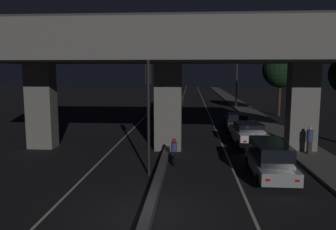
{
  "coord_description": "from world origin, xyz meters",
  "views": [
    {
      "loc": [
        1.42,
        -10.91,
        5.08
      ],
      "look_at": [
        -0.41,
        15.71,
        1.5
      ],
      "focal_mm": 35.0,
      "sensor_mm": 36.0,
      "label": 1
    }
  ],
  "objects_px": {
    "car_dark_green_lead_oncoming": "(159,109)",
    "car_dark_green_third": "(236,121)",
    "car_white_second": "(248,133)",
    "traffic_light_left_of_median": "(149,98)",
    "car_silver_second_oncoming": "(166,100)",
    "street_lamp": "(234,76)",
    "motorcycle_white_filtering_mid": "(179,130)",
    "motorcycle_black_filtering_near": "(174,152)",
    "car_dark_red_third_oncoming": "(174,94)",
    "pedestrian_on_sidewalk": "(310,141)",
    "car_silver_lead": "(270,159)"
  },
  "relations": [
    {
      "from": "street_lamp",
      "to": "pedestrian_on_sidewalk",
      "type": "height_order",
      "value": "street_lamp"
    },
    {
      "from": "car_dark_green_lead_oncoming",
      "to": "motorcycle_white_filtering_mid",
      "type": "height_order",
      "value": "car_dark_green_lead_oncoming"
    },
    {
      "from": "car_silver_second_oncoming",
      "to": "car_white_second",
      "type": "bearing_deg",
      "value": 16.8
    },
    {
      "from": "car_white_second",
      "to": "car_dark_green_third",
      "type": "bearing_deg",
      "value": -2.38
    },
    {
      "from": "pedestrian_on_sidewalk",
      "to": "car_dark_green_third",
      "type": "bearing_deg",
      "value": 109.1
    },
    {
      "from": "motorcycle_black_filtering_near",
      "to": "car_silver_lead",
      "type": "bearing_deg",
      "value": -116.48
    },
    {
      "from": "traffic_light_left_of_median",
      "to": "car_dark_red_third_oncoming",
      "type": "xyz_separation_m",
      "value": [
        -1.16,
        46.34,
        -3.08
      ]
    },
    {
      "from": "car_dark_green_third",
      "to": "motorcycle_white_filtering_mid",
      "type": "xyz_separation_m",
      "value": [
        -4.88,
        -3.97,
        -0.17
      ]
    },
    {
      "from": "car_dark_green_third",
      "to": "pedestrian_on_sidewalk",
      "type": "distance_m",
      "value": 9.42
    },
    {
      "from": "traffic_light_left_of_median",
      "to": "car_dark_green_lead_oncoming",
      "type": "distance_m",
      "value": 21.19
    },
    {
      "from": "traffic_light_left_of_median",
      "to": "car_silver_second_oncoming",
      "type": "height_order",
      "value": "traffic_light_left_of_median"
    },
    {
      "from": "motorcycle_white_filtering_mid",
      "to": "car_dark_green_third",
      "type": "bearing_deg",
      "value": -53.95
    },
    {
      "from": "car_silver_lead",
      "to": "pedestrian_on_sidewalk",
      "type": "xyz_separation_m",
      "value": [
        3.25,
        3.96,
        0.09
      ]
    },
    {
      "from": "car_silver_lead",
      "to": "car_dark_red_third_oncoming",
      "type": "relative_size",
      "value": 1.05
    },
    {
      "from": "pedestrian_on_sidewalk",
      "to": "car_dark_green_lead_oncoming",
      "type": "bearing_deg",
      "value": 122.17
    },
    {
      "from": "car_dark_green_lead_oncoming",
      "to": "motorcycle_black_filtering_near",
      "type": "relative_size",
      "value": 2.62
    },
    {
      "from": "car_white_second",
      "to": "car_dark_green_lead_oncoming",
      "type": "xyz_separation_m",
      "value": [
        -7.49,
        13.96,
        0.04
      ]
    },
    {
      "from": "car_silver_lead",
      "to": "car_dark_green_third",
      "type": "xyz_separation_m",
      "value": [
        0.17,
        12.86,
        -0.12
      ]
    },
    {
      "from": "traffic_light_left_of_median",
      "to": "car_dark_green_third",
      "type": "bearing_deg",
      "value": 65.03
    },
    {
      "from": "car_dark_green_lead_oncoming",
      "to": "car_silver_lead",
      "type": "bearing_deg",
      "value": 21.4
    },
    {
      "from": "car_silver_second_oncoming",
      "to": "car_dark_red_third_oncoming",
      "type": "relative_size",
      "value": 0.98
    },
    {
      "from": "traffic_light_left_of_median",
      "to": "car_white_second",
      "type": "relative_size",
      "value": 1.17
    },
    {
      "from": "traffic_light_left_of_median",
      "to": "car_silver_lead",
      "type": "height_order",
      "value": "traffic_light_left_of_median"
    },
    {
      "from": "car_silver_lead",
      "to": "car_silver_second_oncoming",
      "type": "bearing_deg",
      "value": 13.62
    },
    {
      "from": "car_dark_green_third",
      "to": "pedestrian_on_sidewalk",
      "type": "relative_size",
      "value": 2.93
    },
    {
      "from": "traffic_light_left_of_median",
      "to": "car_white_second",
      "type": "xyz_separation_m",
      "value": [
        6.0,
        6.97,
        -2.98
      ]
    },
    {
      "from": "traffic_light_left_of_median",
      "to": "car_white_second",
      "type": "distance_m",
      "value": 9.67
    },
    {
      "from": "car_dark_green_lead_oncoming",
      "to": "car_dark_green_third",
      "type": "bearing_deg",
      "value": 45.33
    },
    {
      "from": "traffic_light_left_of_median",
      "to": "car_dark_green_lead_oncoming",
      "type": "bearing_deg",
      "value": 94.07
    },
    {
      "from": "traffic_light_left_of_median",
      "to": "street_lamp",
      "type": "distance_m",
      "value": 31.36
    },
    {
      "from": "motorcycle_black_filtering_near",
      "to": "traffic_light_left_of_median",
      "type": "bearing_deg",
      "value": 150.53
    },
    {
      "from": "street_lamp",
      "to": "car_dark_green_lead_oncoming",
      "type": "distance_m",
      "value": 13.84
    },
    {
      "from": "car_silver_lead",
      "to": "traffic_light_left_of_median",
      "type": "bearing_deg",
      "value": 91.75
    },
    {
      "from": "motorcycle_white_filtering_mid",
      "to": "car_dark_red_third_oncoming",
      "type": "bearing_deg",
      "value": 0.47
    },
    {
      "from": "car_white_second",
      "to": "car_silver_second_oncoming",
      "type": "relative_size",
      "value": 1.1
    },
    {
      "from": "car_dark_green_third",
      "to": "car_dark_green_lead_oncoming",
      "type": "height_order",
      "value": "car_dark_green_lead_oncoming"
    },
    {
      "from": "car_silver_lead",
      "to": "car_white_second",
      "type": "bearing_deg",
      "value": -0.36
    },
    {
      "from": "car_dark_green_lead_oncoming",
      "to": "pedestrian_on_sidewalk",
      "type": "distance_m",
      "value": 19.92
    },
    {
      "from": "car_dark_green_third",
      "to": "pedestrian_on_sidewalk",
      "type": "bearing_deg",
      "value": -158.59
    },
    {
      "from": "motorcycle_black_filtering_near",
      "to": "car_dark_red_third_oncoming",
      "type": "bearing_deg",
      "value": 0.39
    },
    {
      "from": "traffic_light_left_of_median",
      "to": "motorcycle_white_filtering_mid",
      "type": "height_order",
      "value": "traffic_light_left_of_median"
    },
    {
      "from": "street_lamp",
      "to": "car_white_second",
      "type": "height_order",
      "value": "street_lamp"
    },
    {
      "from": "car_dark_green_third",
      "to": "car_dark_red_third_oncoming",
      "type": "height_order",
      "value": "car_dark_green_third"
    },
    {
      "from": "car_silver_second_oncoming",
      "to": "motorcycle_black_filtering_near",
      "type": "distance_m",
      "value": 30.43
    },
    {
      "from": "traffic_light_left_of_median",
      "to": "car_silver_lead",
      "type": "bearing_deg",
      "value": 1.0
    },
    {
      "from": "motorcycle_white_filtering_mid",
      "to": "pedestrian_on_sidewalk",
      "type": "xyz_separation_m",
      "value": [
        7.97,
        -4.93,
        0.38
      ]
    },
    {
      "from": "car_dark_green_third",
      "to": "motorcycle_black_filtering_near",
      "type": "xyz_separation_m",
      "value": [
        -4.92,
        -10.76,
        -0.18
      ]
    },
    {
      "from": "motorcycle_black_filtering_near",
      "to": "car_dark_green_lead_oncoming",
      "type": "bearing_deg",
      "value": 5.36
    },
    {
      "from": "car_dark_red_third_oncoming",
      "to": "motorcycle_black_filtering_near",
      "type": "height_order",
      "value": "car_dark_red_third_oncoming"
    },
    {
      "from": "traffic_light_left_of_median",
      "to": "car_dark_green_third",
      "type": "xyz_separation_m",
      "value": [
        6.04,
        12.97,
        -3.03
      ]
    }
  ]
}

